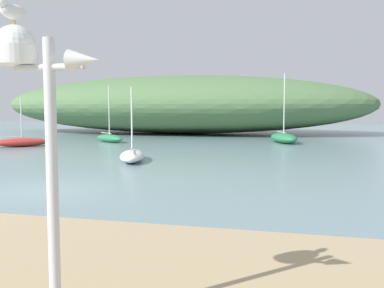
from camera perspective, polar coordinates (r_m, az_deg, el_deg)
name	(u,v)px	position (r m, az deg, el deg)	size (l,w,h in m)	color
ground_plane	(41,190)	(14.26, -19.24, -5.80)	(120.00, 120.00, 0.00)	gray
distant_hill	(180,105)	(44.25, -1.64, 5.22)	(38.19, 15.13, 5.80)	#517547
mast_structure	(31,85)	(4.75, -20.46, 7.32)	(1.16, 0.46, 3.20)	silver
seagull_on_radar	(12,10)	(4.94, -22.64, 15.99)	(0.25, 0.36, 0.26)	orange
sailboat_outer_mooring	(284,138)	(32.41, 11.99, 0.82)	(2.84, 4.38, 5.06)	#287A4C
sailboat_inner_mooring	(132,155)	(20.98, -7.90, -1.50)	(2.26, 3.85, 3.55)	white
sailboat_by_sandbar	(110,138)	(32.94, -10.82, 0.80)	(3.28, 2.70, 4.22)	#287A4C
sailboat_centre_water	(22,142)	(30.80, -21.51, 0.23)	(3.53, 3.33, 3.27)	#B72D28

